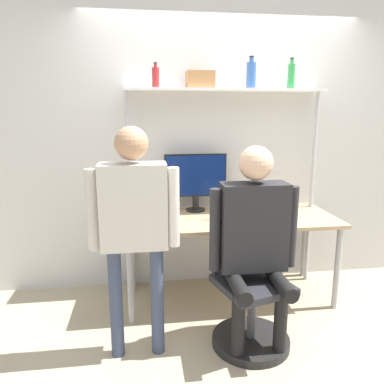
# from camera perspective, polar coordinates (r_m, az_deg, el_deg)

# --- Properties ---
(ground_plane) EXTENTS (12.00, 12.00, 0.00)m
(ground_plane) POSITION_cam_1_polar(r_m,az_deg,el_deg) (3.24, 7.17, -18.76)
(ground_plane) COLOR tan
(wall_back) EXTENTS (8.00, 0.06, 2.70)m
(wall_back) POSITION_cam_1_polar(r_m,az_deg,el_deg) (3.58, 4.38, 7.27)
(wall_back) COLOR silver
(wall_back) RESTS_ON ground_plane
(desk) EXTENTS (1.84, 0.77, 0.76)m
(desk) POSITION_cam_1_polar(r_m,az_deg,el_deg) (3.31, 5.70, -4.94)
(desk) COLOR tan
(desk) RESTS_ON ground_plane
(shelf_unit) EXTENTS (1.75, 0.28, 1.85)m
(shelf_unit) POSITION_cam_1_polar(r_m,az_deg,el_deg) (3.39, 5.09, 10.86)
(shelf_unit) COLOR white
(shelf_unit) RESTS_ON ground_plane
(monitor) EXTENTS (0.57, 0.18, 0.53)m
(monitor) POSITION_cam_1_polar(r_m,az_deg,el_deg) (3.41, 0.55, 2.08)
(monitor) COLOR black
(monitor) RESTS_ON desk
(laptop) EXTENTS (0.33, 0.21, 0.21)m
(laptop) POSITION_cam_1_polar(r_m,az_deg,el_deg) (3.16, 6.51, -3.36)
(laptop) COLOR silver
(laptop) RESTS_ON desk
(cell_phone) EXTENTS (0.07, 0.15, 0.01)m
(cell_phone) POSITION_cam_1_polar(r_m,az_deg,el_deg) (3.22, 11.90, -4.28)
(cell_phone) COLOR silver
(cell_phone) RESTS_ON desk
(office_chair) EXTENTS (0.57, 0.57, 0.94)m
(office_chair) POSITION_cam_1_polar(r_m,az_deg,el_deg) (2.85, 8.68, -16.61)
(office_chair) COLOR black
(office_chair) RESTS_ON ground_plane
(person_seated) EXTENTS (0.62, 0.48, 1.44)m
(person_seated) POSITION_cam_1_polar(r_m,az_deg,el_deg) (2.59, 9.60, -5.98)
(person_seated) COLOR black
(person_seated) RESTS_ON ground_plane
(person_standing) EXTENTS (0.60, 0.21, 1.58)m
(person_standing) POSITION_cam_1_polar(r_m,az_deg,el_deg) (2.45, -8.85, -3.57)
(person_standing) COLOR #38425B
(person_standing) RESTS_ON ground_plane
(bottle_green) EXTENTS (0.06, 0.06, 0.26)m
(bottle_green) POSITION_cam_1_polar(r_m,az_deg,el_deg) (3.58, 14.88, 16.75)
(bottle_green) COLOR #2D8C3F
(bottle_green) RESTS_ON shelf_unit
(bottle_red) EXTENTS (0.06, 0.06, 0.21)m
(bottle_red) POSITION_cam_1_polar(r_m,az_deg,el_deg) (3.32, -5.56, 17.04)
(bottle_red) COLOR maroon
(bottle_red) RESTS_ON shelf_unit
(bottle_blue) EXTENTS (0.08, 0.08, 0.27)m
(bottle_blue) POSITION_cam_1_polar(r_m,az_deg,el_deg) (3.46, 9.00, 17.23)
(bottle_blue) COLOR #335999
(bottle_blue) RESTS_ON shelf_unit
(storage_box) EXTENTS (0.23, 0.18, 0.14)m
(storage_box) POSITION_cam_1_polar(r_m,az_deg,el_deg) (3.36, 1.25, 16.74)
(storage_box) COLOR #B27A47
(storage_box) RESTS_ON shelf_unit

